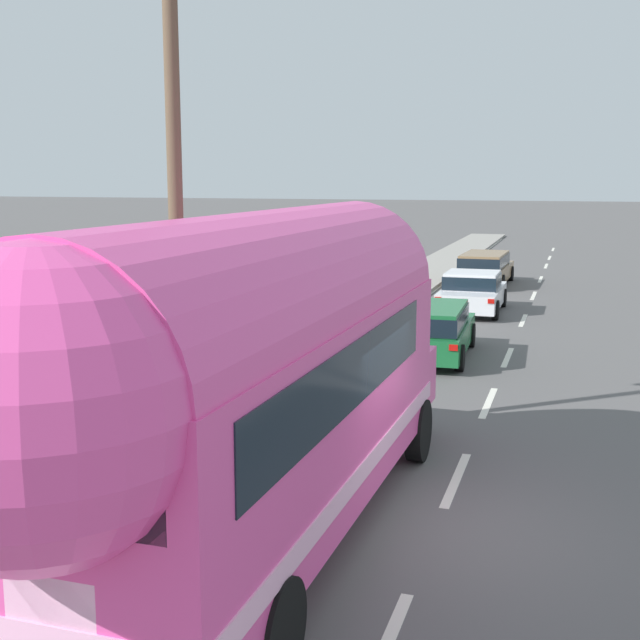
{
  "coord_description": "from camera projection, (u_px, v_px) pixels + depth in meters",
  "views": [
    {
      "loc": [
        1.62,
        -10.31,
        4.52
      ],
      "look_at": [
        -2.14,
        1.82,
        2.34
      ],
      "focal_mm": 47.2,
      "sensor_mm": 36.0,
      "label": 1
    }
  ],
  "objects": [
    {
      "name": "utility_pole",
      "position": [
        175.0,
        182.0,
        13.4
      ],
      "size": [
        1.8,
        0.24,
        8.5
      ],
      "color": "brown",
      "rests_on": "ground"
    },
    {
      "name": "painted_bus",
      "position": [
        249.0,
        371.0,
        9.66
      ],
      "size": [
        2.72,
        10.9,
        4.12
      ],
      "color": "#EA4C9E",
      "rests_on": "ground"
    },
    {
      "name": "sidewalk_slab",
      "position": [
        303.0,
        349.0,
        21.85
      ],
      "size": [
        2.56,
        90.0,
        0.15
      ],
      "primitive_type": "cube",
      "color": "gray",
      "rests_on": "ground"
    },
    {
      "name": "car_third",
      "position": [
        485.0,
        266.0,
        35.11
      ],
      "size": [
        2.07,
        4.79,
        1.37
      ],
      "color": "olive",
      "rests_on": "ground"
    },
    {
      "name": "lane_markings",
      "position": [
        415.0,
        338.0,
        23.8
      ],
      "size": [
        4.01,
        80.0,
        0.01
      ],
      "color": "silver",
      "rests_on": "ground"
    },
    {
      "name": "car_second",
      "position": [
        472.0,
        291.0,
        28.15
      ],
      "size": [
        2.03,
        4.29,
        1.37
      ],
      "color": "white",
      "rests_on": "ground"
    },
    {
      "name": "ground_plane",
      "position": [
        436.0,
        528.0,
        10.94
      ],
      "size": [
        300.0,
        300.0,
        0.0
      ],
      "primitive_type": "plane",
      "color": "#565454"
    },
    {
      "name": "car_lead",
      "position": [
        431.0,
        328.0,
        20.98
      ],
      "size": [
        2.02,
        4.43,
        1.37
      ],
      "color": "#196633",
      "rests_on": "ground"
    }
  ]
}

